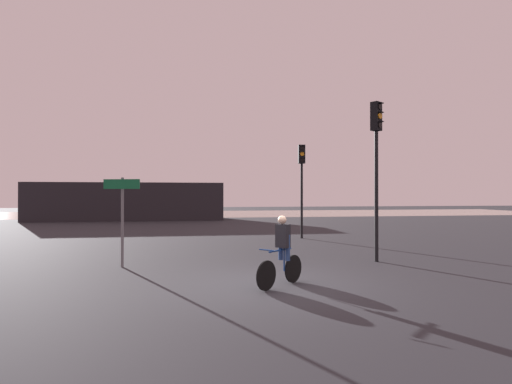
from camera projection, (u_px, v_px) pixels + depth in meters
ground_plane at (269, 285)px, 9.31m from camera, size 120.00×120.00×0.00m
water_strip at (208, 214)px, 44.34m from camera, size 80.00×16.00×0.01m
distant_building at (129, 201)px, 33.36m from camera, size 15.56×4.00×3.09m
traffic_light_far_right at (302, 173)px, 19.26m from camera, size 0.34×0.36×4.52m
traffic_light_near_right at (376, 152)px, 12.54m from camera, size 0.40×0.42×5.02m
direction_sign_post at (122, 209)px, 11.55m from camera, size 1.06×0.34×2.60m
cyclist at (282, 250)px, 9.17m from camera, size 1.31×1.16×1.62m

